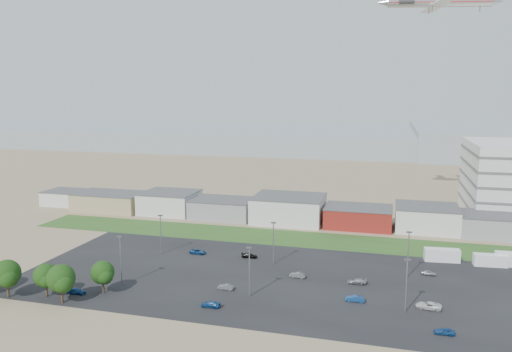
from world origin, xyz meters
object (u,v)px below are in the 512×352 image
(airliner, at_px, (440,2))
(parked_car_3, at_px, (211,304))
(parked_car_7, at_px, (298,275))
(parked_car_10, at_px, (77,291))
(parked_car_0, at_px, (428,306))
(parked_car_4, at_px, (226,287))
(parked_car_12, at_px, (357,281))
(parked_car_1, at_px, (355,298))
(parked_car_2, at_px, (444,331))
(parked_car_6, at_px, (249,255))
(box_trailer_a, at_px, (442,255))
(parked_car_8, at_px, (429,273))
(parked_car_9, at_px, (198,252))

(airliner, bearing_deg, parked_car_3, -126.85)
(parked_car_7, distance_m, parked_car_10, 46.67)
(parked_car_0, height_order, parked_car_3, parked_car_0)
(parked_car_4, xyz_separation_m, parked_car_12, (26.08, 10.35, 0.01))
(parked_car_0, xyz_separation_m, parked_car_3, (-40.07, -10.13, -0.09))
(parked_car_1, xyz_separation_m, parked_car_2, (15.56, -9.92, -0.04))
(parked_car_4, distance_m, parked_car_6, 21.17)
(parked_car_6, distance_m, parked_car_7, 17.53)
(box_trailer_a, relative_size, parked_car_8, 2.57)
(parked_car_8, bearing_deg, parked_car_10, 117.84)
(parked_car_7, height_order, parked_car_10, parked_car_7)
(parked_car_4, bearing_deg, parked_car_7, 131.86)
(airliner, relative_size, parked_car_8, 12.68)
(box_trailer_a, height_order, parked_car_8, box_trailer_a)
(airliner, xyz_separation_m, parked_car_1, (-18.78, -84.50, -69.38))
(parked_car_3, bearing_deg, parked_car_2, 89.94)
(parked_car_3, height_order, parked_car_9, parked_car_9)
(parked_car_0, bearing_deg, airliner, -179.20)
(parked_car_0, relative_size, parked_car_7, 1.31)
(parked_car_0, bearing_deg, parked_car_8, -179.47)
(parked_car_8, height_order, parked_car_9, parked_car_9)
(parked_car_4, height_order, parked_car_6, parked_car_6)
(parked_car_3, relative_size, parked_car_6, 0.98)
(parked_car_0, bearing_deg, parked_car_3, -71.55)
(airliner, xyz_separation_m, parked_car_0, (-5.11, -84.29, -69.35))
(parked_car_8, height_order, parked_car_10, parked_car_10)
(parked_car_0, xyz_separation_m, parked_car_4, (-40.05, -1.07, -0.09))
(parked_car_4, relative_size, parked_car_10, 0.88)
(parked_car_6, height_order, parked_car_8, parked_car_6)
(parked_car_4, bearing_deg, parked_car_3, 2.44)
(airliner, height_order, parked_car_3, airliner)
(box_trailer_a, height_order, parked_car_0, box_trailer_a)
(parked_car_7, bearing_deg, airliner, 161.44)
(airliner, distance_m, parked_car_0, 109.27)
(parked_car_7, xyz_separation_m, parked_car_8, (28.16, 9.26, -0.04))
(parked_car_0, xyz_separation_m, parked_car_9, (-54.63, 19.54, -0.08))
(airliner, xyz_separation_m, parked_car_9, (-59.74, -64.74, -69.43))
(box_trailer_a, height_order, parked_car_4, box_trailer_a)
(parked_car_0, height_order, parked_car_7, parked_car_0)
(parked_car_0, relative_size, parked_car_2, 1.38)
(box_trailer_a, height_order, parked_car_1, box_trailer_a)
(parked_car_3, bearing_deg, parked_car_0, 104.13)
(box_trailer_a, height_order, parked_car_12, box_trailer_a)
(parked_car_10, distance_m, parked_car_12, 58.39)
(parked_car_0, height_order, parked_car_9, parked_car_0)
(parked_car_1, distance_m, parked_car_2, 18.45)
(parked_car_2, distance_m, parked_car_9, 63.84)
(parked_car_4, height_order, parked_car_10, parked_car_4)
(parked_car_2, distance_m, parked_car_12, 25.06)
(parked_car_3, bearing_deg, parked_car_6, -178.23)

